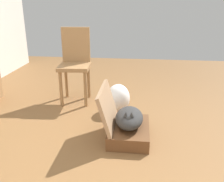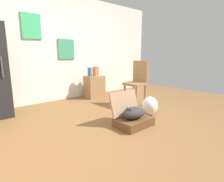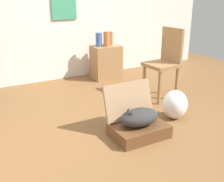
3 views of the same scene
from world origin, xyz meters
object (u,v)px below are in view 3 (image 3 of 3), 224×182
Objects in this scene: suitcase_base at (139,130)px; cat at (139,117)px; vase_short at (112,38)px; plastic_bag_white at (175,104)px; chair at (165,61)px; side_table at (106,62)px; vase_tall at (99,40)px; vase_round at (107,39)px.

cat reaches higher than suitcase_base.
vase_short is (0.83, 2.08, 0.63)m from suitcase_base.
cat is (-0.00, 0.00, 0.16)m from suitcase_base.
plastic_bag_white is at bearing -95.58° from vase_short.
chair is (0.14, -1.29, -0.15)m from vase_short.
side_table reaches higher than cat.
cat is at bearing -105.60° from vase_tall.
suitcase_base is 2.19m from side_table.
cat is 2.04× the size of vase_round.
vase_short is at bearing 17.63° from vase_round.
chair reaches higher than vase_round.
side_table is 0.42m from vase_round.
side_table is at bearing 71.06° from cat.
chair is at bearing 39.16° from cat.
plastic_bag_white is at bearing -91.93° from vase_round.
plastic_bag_white is 1.94m from vase_round.
chair is (0.97, 0.79, 0.48)m from suitcase_base.
vase_tall is at bearing -167.46° from chair.
vase_round reaches higher than side_table.
side_table is at bearing 88.10° from plastic_bag_white.
suitcase_base is 0.16m from cat.
chair is at bearing -78.05° from vase_round.
vase_round is (-0.12, -0.04, 0.00)m from vase_short.
vase_short is (0.12, 0.01, 0.41)m from side_table.
side_table reaches higher than suitcase_base.
chair is (0.33, 0.62, 0.37)m from plastic_bag_white.
chair is at bearing 62.23° from plastic_bag_white.
vase_tall is 0.25m from vase_short.
suitcase_base is 1.64× the size of plastic_bag_white.
cat is 0.89× the size of side_table.
plastic_bag_white is 1.90m from side_table.
vase_short is 1.30m from chair.
plastic_bag_white is at bearing -88.19° from vase_tall.
chair reaches higher than cat.
suitcase_base is at bearing -111.70° from vase_short.
vase_short is 0.13m from vase_round.
suitcase_base is 0.67m from plastic_bag_white.
cat is at bearing -54.87° from chair.
chair reaches higher than side_table.
vase_round is at bearing -172.08° from chair.
suitcase_base is 2.32m from vase_short.
vase_short is at bearing 6.32° from side_table.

